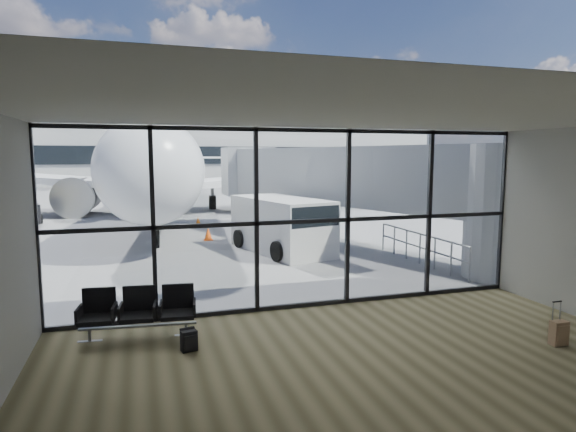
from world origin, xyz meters
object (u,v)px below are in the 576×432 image
seating_row (139,310)px  backpack (189,340)px  suitcase (559,333)px  service_van (283,224)px  belt_loader (23,211)px  airliner (169,165)px

seating_row → backpack: (0.93, -1.12, -0.37)m
suitcase → service_van: size_ratio=0.17×
backpack → service_van: (4.60, 9.02, 0.89)m
suitcase → belt_loader: size_ratio=0.20×
service_van → airliner: bearing=86.6°
backpack → suitcase: size_ratio=0.51×
airliner → service_van: airliner is taller
seating_row → service_van: (5.53, 7.89, 0.52)m
backpack → belt_loader: size_ratio=0.10×
suitcase → service_van: bearing=104.4°
backpack → suitcase: 7.42m
suitcase → service_van: 11.27m
backpack → airliner: airliner is taller
seating_row → service_van: size_ratio=0.45×
airliner → backpack: bearing=-87.2°
backpack → belt_loader: belt_loader is taller
airliner → service_van: 18.37m
seating_row → backpack: seating_row is taller
belt_loader → seating_row: bearing=-89.1°
service_van → belt_loader: service_van is taller
seating_row → suitcase: (8.10, -3.05, -0.32)m
belt_loader → suitcase: bearing=-74.9°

